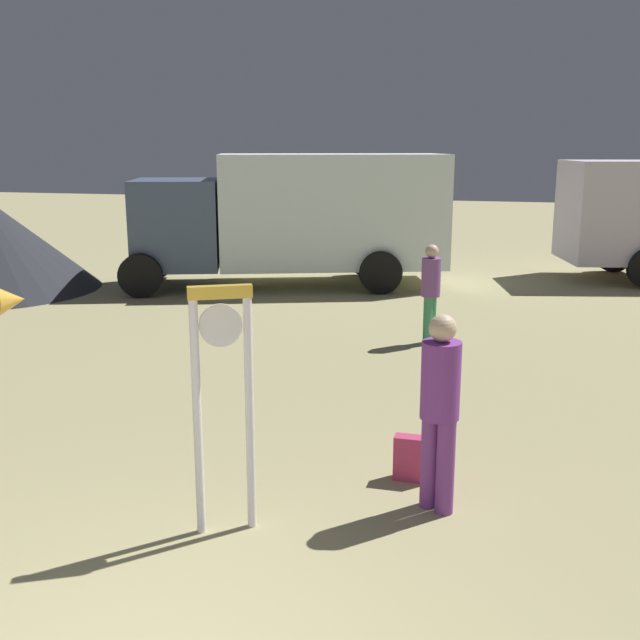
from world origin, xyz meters
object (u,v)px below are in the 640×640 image
at_px(person_distant, 431,289).
at_px(backpack, 412,458).
at_px(box_truck_far, 298,214).
at_px(person_near_clock, 440,403).
at_px(standing_clock, 223,385).

bearing_deg(person_distant, backpack, -84.88).
bearing_deg(backpack, box_truck_far, 112.69).
bearing_deg(person_distant, person_near_clock, -82.42).
height_order(standing_clock, person_distant, standing_clock).
distance_m(backpack, person_distant, 5.09).
distance_m(person_near_clock, person_distant, 5.61).
xyz_separation_m(person_near_clock, person_distant, (-0.74, 5.56, -0.09)).
xyz_separation_m(standing_clock, person_distant, (0.88, 6.34, -0.36)).
relative_size(person_near_clock, box_truck_far, 0.24).
bearing_deg(box_truck_far, standing_clock, -76.39).
relative_size(backpack, box_truck_far, 0.06).
distance_m(standing_clock, person_distant, 6.41).
relative_size(person_near_clock, person_distant, 1.10).
xyz_separation_m(standing_clock, box_truck_far, (-2.58, 10.67, 0.34)).
xyz_separation_m(person_distant, box_truck_far, (-3.46, 4.33, 0.70)).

